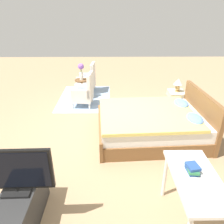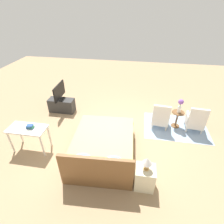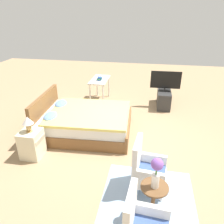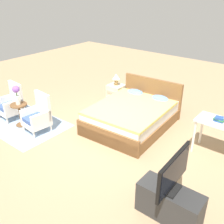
{
  "view_description": "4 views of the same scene",
  "coord_description": "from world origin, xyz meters",
  "px_view_note": "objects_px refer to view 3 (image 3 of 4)",
  "views": [
    {
      "loc": [
        4.1,
        0.01,
        2.51
      ],
      "look_at": [
        0.21,
        0.06,
        0.62
      ],
      "focal_mm": 35.0,
      "sensor_mm": 36.0,
      "label": 1
    },
    {
      "loc": [
        -0.67,
        4.3,
        3.71
      ],
      "look_at": [
        0.04,
        -0.04,
        0.84
      ],
      "focal_mm": 28.0,
      "sensor_mm": 36.0,
      "label": 2
    },
    {
      "loc": [
        -4.44,
        -0.61,
        2.84
      ],
      "look_at": [
        -0.06,
        0.18,
        0.72
      ],
      "focal_mm": 35.0,
      "sensor_mm": 36.0,
      "label": 3
    },
    {
      "loc": [
        3.31,
        -3.87,
        3.2
      ],
      "look_at": [
        0.14,
        0.09,
        0.7
      ],
      "focal_mm": 42.0,
      "sensor_mm": 36.0,
      "label": 4
    }
  ],
  "objects_px": {
    "vanity_desk": "(100,83)",
    "armchair_by_window_right": "(146,170)",
    "bed": "(84,122)",
    "book_stack": "(100,79)",
    "nightstand": "(32,144)",
    "flower_vase": "(157,170)",
    "table_lamp": "(28,122)",
    "side_table": "(153,198)",
    "tv_flatscreen": "(166,81)",
    "tv_stand": "(164,98)"
  },
  "relations": [
    {
      "from": "nightstand",
      "to": "book_stack",
      "type": "height_order",
      "value": "book_stack"
    },
    {
      "from": "side_table",
      "to": "tv_flatscreen",
      "type": "height_order",
      "value": "tv_flatscreen"
    },
    {
      "from": "armchair_by_window_right",
      "to": "side_table",
      "type": "xyz_separation_m",
      "value": [
        -0.56,
        -0.12,
        -0.02
      ]
    },
    {
      "from": "tv_stand",
      "to": "flower_vase",
      "type": "bearing_deg",
      "value": 176.08
    },
    {
      "from": "armchair_by_window_right",
      "to": "side_table",
      "type": "distance_m",
      "value": 0.57
    },
    {
      "from": "tv_stand",
      "to": "vanity_desk",
      "type": "relative_size",
      "value": 0.92
    },
    {
      "from": "bed",
      "to": "tv_flatscreen",
      "type": "height_order",
      "value": "tv_flatscreen"
    },
    {
      "from": "table_lamp",
      "to": "tv_flatscreen",
      "type": "bearing_deg",
      "value": -41.28
    },
    {
      "from": "table_lamp",
      "to": "book_stack",
      "type": "height_order",
      "value": "table_lamp"
    },
    {
      "from": "nightstand",
      "to": "tv_flatscreen",
      "type": "height_order",
      "value": "tv_flatscreen"
    },
    {
      "from": "armchair_by_window_right",
      "to": "flower_vase",
      "type": "relative_size",
      "value": 1.93
    },
    {
      "from": "flower_vase",
      "to": "book_stack",
      "type": "height_order",
      "value": "flower_vase"
    },
    {
      "from": "bed",
      "to": "vanity_desk",
      "type": "height_order",
      "value": "bed"
    },
    {
      "from": "bed",
      "to": "side_table",
      "type": "bearing_deg",
      "value": -142.08
    },
    {
      "from": "book_stack",
      "to": "bed",
      "type": "bearing_deg",
      "value": -178.11
    },
    {
      "from": "side_table",
      "to": "nightstand",
      "type": "distance_m",
      "value": 2.71
    },
    {
      "from": "nightstand",
      "to": "tv_stand",
      "type": "relative_size",
      "value": 0.62
    },
    {
      "from": "nightstand",
      "to": "vanity_desk",
      "type": "distance_m",
      "value": 3.31
    },
    {
      "from": "book_stack",
      "to": "table_lamp",
      "type": "bearing_deg",
      "value": 166.87
    },
    {
      "from": "vanity_desk",
      "to": "armchair_by_window_right",
      "type": "bearing_deg",
      "value": -155.77
    },
    {
      "from": "tv_flatscreen",
      "to": "vanity_desk",
      "type": "distance_m",
      "value": 2.09
    },
    {
      "from": "table_lamp",
      "to": "vanity_desk",
      "type": "bearing_deg",
      "value": -12.38
    },
    {
      "from": "tv_stand",
      "to": "book_stack",
      "type": "height_order",
      "value": "book_stack"
    },
    {
      "from": "side_table",
      "to": "vanity_desk",
      "type": "bearing_deg",
      "value": 22.78
    },
    {
      "from": "book_stack",
      "to": "flower_vase",
      "type": "bearing_deg",
      "value": -157.0
    },
    {
      "from": "flower_vase",
      "to": "vanity_desk",
      "type": "relative_size",
      "value": 0.46
    },
    {
      "from": "side_table",
      "to": "flower_vase",
      "type": "distance_m",
      "value": 0.51
    },
    {
      "from": "bed",
      "to": "side_table",
      "type": "relative_size",
      "value": 3.9
    },
    {
      "from": "flower_vase",
      "to": "table_lamp",
      "type": "relative_size",
      "value": 1.45
    },
    {
      "from": "armchair_by_window_right",
      "to": "tv_flatscreen",
      "type": "distance_m",
      "value": 3.72
    },
    {
      "from": "nightstand",
      "to": "tv_flatscreen",
      "type": "bearing_deg",
      "value": -41.28
    },
    {
      "from": "bed",
      "to": "armchair_by_window_right",
      "type": "height_order",
      "value": "bed"
    },
    {
      "from": "flower_vase",
      "to": "vanity_desk",
      "type": "distance_m",
      "value": 4.63
    },
    {
      "from": "bed",
      "to": "vanity_desk",
      "type": "relative_size",
      "value": 2.15
    },
    {
      "from": "table_lamp",
      "to": "flower_vase",
      "type": "bearing_deg",
      "value": -112.89
    },
    {
      "from": "flower_vase",
      "to": "book_stack",
      "type": "bearing_deg",
      "value": 23.0
    },
    {
      "from": "flower_vase",
      "to": "side_table",
      "type": "bearing_deg",
      "value": -90.0
    },
    {
      "from": "tv_flatscreen",
      "to": "bed",
      "type": "bearing_deg",
      "value": 135.65
    },
    {
      "from": "flower_vase",
      "to": "vanity_desk",
      "type": "xyz_separation_m",
      "value": [
        4.26,
        1.79,
        -0.22
      ]
    },
    {
      "from": "bed",
      "to": "flower_vase",
      "type": "distance_m",
      "value": 2.83
    },
    {
      "from": "bed",
      "to": "armchair_by_window_right",
      "type": "bearing_deg",
      "value": -135.85
    },
    {
      "from": "table_lamp",
      "to": "vanity_desk",
      "type": "distance_m",
      "value": 3.29
    },
    {
      "from": "nightstand",
      "to": "tv_flatscreen",
      "type": "xyz_separation_m",
      "value": [
        3.17,
        -2.78,
        0.54
      ]
    },
    {
      "from": "armchair_by_window_right",
      "to": "flower_vase",
      "type": "height_order",
      "value": "flower_vase"
    },
    {
      "from": "nightstand",
      "to": "tv_stand",
      "type": "xyz_separation_m",
      "value": [
        3.17,
        -2.78,
        -0.04
      ]
    },
    {
      "from": "book_stack",
      "to": "nightstand",
      "type": "bearing_deg",
      "value": 166.88
    },
    {
      "from": "vanity_desk",
      "to": "book_stack",
      "type": "distance_m",
      "value": 0.19
    },
    {
      "from": "armchair_by_window_right",
      "to": "book_stack",
      "type": "relative_size",
      "value": 4.29
    },
    {
      "from": "armchair_by_window_right",
      "to": "flower_vase",
      "type": "xyz_separation_m",
      "value": [
        -0.56,
        -0.12,
        0.48
      ]
    },
    {
      "from": "flower_vase",
      "to": "nightstand",
      "type": "bearing_deg",
      "value": 67.11
    }
  ]
}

